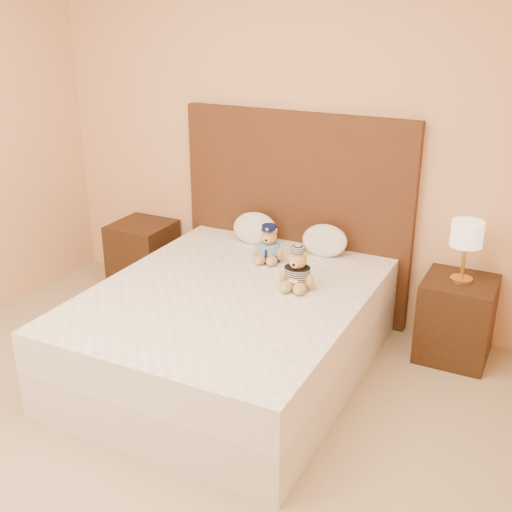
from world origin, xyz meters
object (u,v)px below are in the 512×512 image
(bed, at_px, (230,330))
(lamp, at_px, (467,237))
(pillow_right, at_px, (325,239))
(pillow_left, at_px, (255,227))
(nightstand_right, at_px, (456,319))
(teddy_prisoner, at_px, (297,269))
(teddy_police, at_px, (269,243))
(nightstand_left, at_px, (144,255))

(bed, xyz_separation_m, lamp, (1.25, 0.80, 0.57))
(bed, bearing_deg, pillow_right, 69.98)
(pillow_left, height_order, pillow_right, pillow_left)
(nightstand_right, bearing_deg, teddy_prisoner, -147.00)
(teddy_police, distance_m, pillow_right, 0.41)
(teddy_police, distance_m, teddy_prisoner, 0.48)
(lamp, height_order, teddy_prisoner, lamp)
(bed, bearing_deg, teddy_police, 89.34)
(teddy_prisoner, xyz_separation_m, pillow_left, (-0.60, 0.61, -0.01))
(lamp, bearing_deg, teddy_police, -168.42)
(pillow_left, xyz_separation_m, pillow_right, (0.55, 0.00, -0.00))
(teddy_prisoner, relative_size, pillow_left, 0.78)
(lamp, bearing_deg, nightstand_left, 180.00)
(lamp, bearing_deg, pillow_left, 178.85)
(nightstand_left, relative_size, pillow_right, 1.67)
(bed, height_order, teddy_police, teddy_police)
(pillow_left, bearing_deg, nightstand_right, -1.15)
(pillow_left, bearing_deg, nightstand_left, -178.29)
(teddy_police, relative_size, pillow_left, 0.76)
(pillow_left, bearing_deg, teddy_prisoner, -45.38)
(lamp, xyz_separation_m, teddy_police, (-1.24, -0.25, -0.17))
(bed, distance_m, nightstand_right, 1.48)
(nightstand_right, relative_size, pillow_right, 1.67)
(bed, relative_size, pillow_right, 6.08)
(nightstand_left, height_order, pillow_right, pillow_right)
(nightstand_right, height_order, teddy_police, teddy_police)
(bed, xyz_separation_m, teddy_police, (0.01, 0.55, 0.40))
(bed, xyz_separation_m, pillow_right, (0.30, 0.83, 0.39))
(pillow_right, bearing_deg, teddy_police, -136.10)
(teddy_police, height_order, teddy_prisoner, teddy_prisoner)
(teddy_police, height_order, pillow_left, teddy_police)
(nightstand_right, xyz_separation_m, teddy_police, (-1.24, -0.25, 0.40))
(bed, height_order, nightstand_right, same)
(pillow_left, bearing_deg, pillow_right, 0.00)
(bed, height_order, nightstand_left, same)
(nightstand_left, bearing_deg, pillow_right, 1.11)
(nightstand_right, xyz_separation_m, pillow_left, (-1.50, 0.03, 0.40))
(nightstand_left, bearing_deg, pillow_left, 1.71)
(lamp, distance_m, teddy_prisoner, 1.08)
(bed, relative_size, nightstand_right, 3.64)
(bed, xyz_separation_m, nightstand_right, (1.25, 0.80, -0.00))
(lamp, height_order, teddy_police, lamp)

